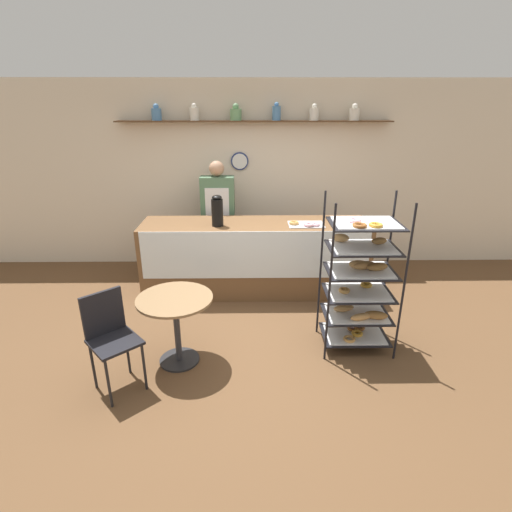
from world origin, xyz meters
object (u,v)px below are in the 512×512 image
(pastry_rack, at_px, (360,282))
(coffee_carafe, at_px, (217,211))
(cafe_chair, at_px, (110,331))
(cafe_table, at_px, (176,314))
(donut_tray_counter, at_px, (306,224))
(person_worker, at_px, (218,215))

(pastry_rack, bearing_deg, coffee_carafe, 141.18)
(cafe_chair, bearing_deg, pastry_rack, -27.27)
(cafe_table, height_order, cafe_chair, cafe_chair)
(cafe_table, distance_m, cafe_chair, 0.61)
(cafe_table, distance_m, donut_tray_counter, 2.06)
(pastry_rack, height_order, donut_tray_counter, pastry_rack)
(cafe_chair, relative_size, donut_tray_counter, 2.03)
(cafe_chair, bearing_deg, coffee_carafe, 23.94)
(coffee_carafe, relative_size, donut_tray_counter, 0.88)
(pastry_rack, height_order, cafe_chair, pastry_rack)
(person_worker, bearing_deg, pastry_rack, -51.01)
(donut_tray_counter, bearing_deg, cafe_chair, -136.81)
(pastry_rack, distance_m, donut_tray_counter, 1.28)
(pastry_rack, height_order, coffee_carafe, pastry_rack)
(pastry_rack, height_order, cafe_table, pastry_rack)
(cafe_chair, distance_m, coffee_carafe, 2.06)
(pastry_rack, xyz_separation_m, cafe_chair, (-2.31, -0.60, -0.17))
(coffee_carafe, bearing_deg, donut_tray_counter, -0.45)
(cafe_table, relative_size, coffee_carafe, 1.84)
(coffee_carafe, bearing_deg, person_worker, 93.97)
(person_worker, bearing_deg, cafe_chair, -106.93)
(donut_tray_counter, bearing_deg, person_worker, 148.11)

